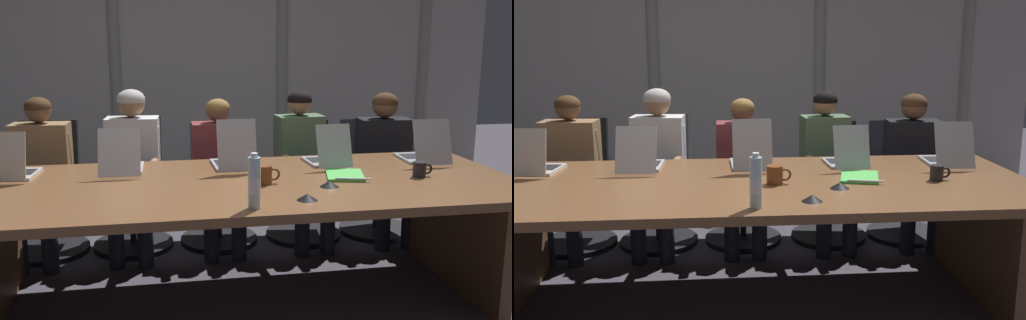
% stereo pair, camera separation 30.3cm
% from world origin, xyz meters
% --- Properties ---
extents(ground_plane, '(12.87, 12.87, 0.00)m').
position_xyz_m(ground_plane, '(0.00, 0.00, 0.00)').
color(ground_plane, '#47424C').
extents(conference_table, '(3.32, 1.34, 0.75)m').
position_xyz_m(conference_table, '(0.00, 0.00, 0.59)').
color(conference_table, brown).
rests_on(conference_table, ground_plane).
extents(curtain_backdrop, '(6.43, 0.17, 2.87)m').
position_xyz_m(curtain_backdrop, '(0.00, 2.85, 1.43)').
color(curtain_backdrop, beige).
rests_on(curtain_backdrop, ground_plane).
extents(laptop_left_end, '(0.25, 0.38, 0.30)m').
position_xyz_m(laptop_left_end, '(-1.32, 0.33, 0.81)').
color(laptop_left_end, beige).
rests_on(laptop_left_end, conference_table).
extents(laptop_left_mid, '(0.26, 0.44, 0.30)m').
position_xyz_m(laptop_left_mid, '(-0.69, 0.37, 0.81)').
color(laptop_left_mid, '#BCBCC1').
rests_on(laptop_left_mid, conference_table).
extents(laptop_center, '(0.26, 0.42, 0.33)m').
position_xyz_m(laptop_center, '(0.01, 0.37, 0.81)').
color(laptop_center, '#A8ADB7').
rests_on(laptop_center, conference_table).
extents(laptop_right_mid, '(0.25, 0.41, 0.29)m').
position_xyz_m(laptop_right_mid, '(0.64, 0.35, 0.80)').
color(laptop_right_mid, '#A8ADB7').
rests_on(laptop_right_mid, conference_table).
extents(laptop_right_end, '(0.27, 0.45, 0.30)m').
position_xyz_m(laptop_right_end, '(1.31, 0.34, 0.81)').
color(laptop_right_end, '#A8ADB7').
rests_on(laptop_right_end, conference_table).
extents(office_chair_left_end, '(0.60, 0.60, 0.97)m').
position_xyz_m(office_chair_left_end, '(-1.29, 1.10, 0.36)').
color(office_chair_left_end, black).
rests_on(office_chair_left_end, ground_plane).
extents(office_chair_left_mid, '(0.60, 0.60, 0.99)m').
position_xyz_m(office_chair_left_mid, '(-0.66, 1.10, 0.37)').
color(office_chair_left_mid, '#2D2D38').
rests_on(office_chair_left_mid, ground_plane).
extents(office_chair_center, '(0.60, 0.60, 0.92)m').
position_xyz_m(office_chair_center, '(-0.00, 1.10, 0.35)').
color(office_chair_center, navy).
rests_on(office_chair_center, ground_plane).
extents(office_chair_right_mid, '(0.60, 0.60, 0.92)m').
position_xyz_m(office_chair_right_mid, '(0.68, 1.10, 0.35)').
color(office_chair_right_mid, black).
rests_on(office_chair_right_mid, ground_plane).
extents(office_chair_right_end, '(0.60, 0.61, 0.92)m').
position_xyz_m(office_chair_right_end, '(1.29, 1.10, 0.35)').
color(office_chair_right_end, '#2D2D38').
rests_on(office_chair_right_end, ground_plane).
extents(person_left_end, '(0.43, 0.56, 1.17)m').
position_xyz_m(person_left_end, '(-1.29, 0.94, 0.66)').
color(person_left_end, olive).
rests_on(person_left_end, ground_plane).
extents(person_left_mid, '(0.42, 0.57, 1.21)m').
position_xyz_m(person_left_mid, '(-0.65, 0.95, 0.69)').
color(person_left_mid, silver).
rests_on(person_left_mid, ground_plane).
extents(person_center, '(0.41, 0.55, 1.13)m').
position_xyz_m(person_center, '(-0.01, 0.94, 0.64)').
color(person_center, brown).
rests_on(person_center, ground_plane).
extents(person_right_mid, '(0.39, 0.57, 1.18)m').
position_xyz_m(person_right_mid, '(0.63, 0.94, 0.67)').
color(person_right_mid, '#4C6B4C').
rests_on(person_right_mid, ground_plane).
extents(person_right_end, '(0.44, 0.57, 1.16)m').
position_xyz_m(person_right_end, '(1.31, 0.94, 0.67)').
color(person_right_end, black).
rests_on(person_right_end, ground_plane).
extents(water_bottle_primary, '(0.06, 0.06, 0.28)m').
position_xyz_m(water_bottle_primary, '(-0.01, -0.54, 0.88)').
color(water_bottle_primary, silver).
rests_on(water_bottle_primary, conference_table).
extents(coffee_mug_near, '(0.14, 0.10, 0.11)m').
position_xyz_m(coffee_mug_near, '(0.13, -0.07, 0.80)').
color(coffee_mug_near, brown).
rests_on(coffee_mug_near, conference_table).
extents(coffee_mug_far, '(0.12, 0.08, 0.09)m').
position_xyz_m(coffee_mug_far, '(1.10, -0.07, 0.79)').
color(coffee_mug_far, black).
rests_on(coffee_mug_far, conference_table).
extents(conference_mic_left_side, '(0.11, 0.11, 0.03)m').
position_xyz_m(conference_mic_left_side, '(0.29, -0.45, 0.77)').
color(conference_mic_left_side, black).
rests_on(conference_mic_left_side, conference_table).
extents(conference_mic_middle, '(0.11, 0.11, 0.03)m').
position_xyz_m(conference_mic_middle, '(0.48, -0.21, 0.77)').
color(conference_mic_middle, black).
rests_on(conference_mic_middle, conference_table).
extents(spiral_notepad, '(0.29, 0.35, 0.03)m').
position_xyz_m(spiral_notepad, '(0.65, 0.02, 0.76)').
color(spiral_notepad, '#4CB74C').
rests_on(spiral_notepad, conference_table).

